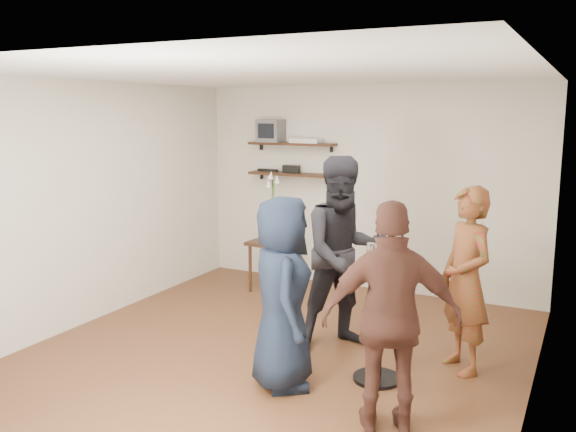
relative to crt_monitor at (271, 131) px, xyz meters
The scene contains 18 objects.
room 2.80m from the crt_monitor, 61.19° to the right, with size 4.58×5.08×2.68m.
shelf_upper 0.35m from the crt_monitor, ahead, with size 1.20×0.25×0.04m, color black.
shelf_lower 0.64m from the crt_monitor, ahead, with size 1.20×0.25×0.04m, color black.
crt_monitor is the anchor object (origin of this frame).
dvd_deck 0.54m from the crt_monitor, ahead, with size 0.40×0.24×0.06m, color silver.
radio 0.58m from the crt_monitor, ahead, with size 0.22×0.10×0.10m, color black.
power_strip 0.54m from the crt_monitor, 148.58° to the left, with size 0.30×0.05×0.03m, color black.
side_table 1.59m from the crt_monitor, 60.27° to the right, with size 0.57×0.57×0.64m.
vase_lilies 1.24m from the crt_monitor, 60.41° to the right, with size 0.19×0.19×0.91m.
drinks_table 3.69m from the crt_monitor, 46.44° to the right, with size 0.54×0.54×0.98m.
wine_glass_fl 3.51m from the crt_monitor, 47.69° to the right, with size 0.07×0.07×0.22m.
wine_glass_fr 3.60m from the crt_monitor, 46.01° to the right, with size 0.07×0.07×0.21m.
wine_glass_bl 3.47m from the crt_monitor, 46.10° to the right, with size 0.07×0.07×0.20m.
wine_glass_br 3.53m from the crt_monitor, 45.91° to the right, with size 0.07×0.07×0.21m.
person_plaid 3.72m from the crt_monitor, 33.03° to the right, with size 0.60×0.40×1.65m, color #AE131E.
person_dark 2.81m from the crt_monitor, 46.11° to the right, with size 0.91×0.71×1.87m, color black.
person_navy 3.58m from the crt_monitor, 60.28° to the right, with size 0.79×0.51×1.61m, color black.
person_brown 4.36m from the crt_monitor, 50.12° to the right, with size 0.99×0.41×1.68m, color #4C2920.
Camera 1 is at (2.57, -4.83, 2.29)m, focal length 38.00 mm.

